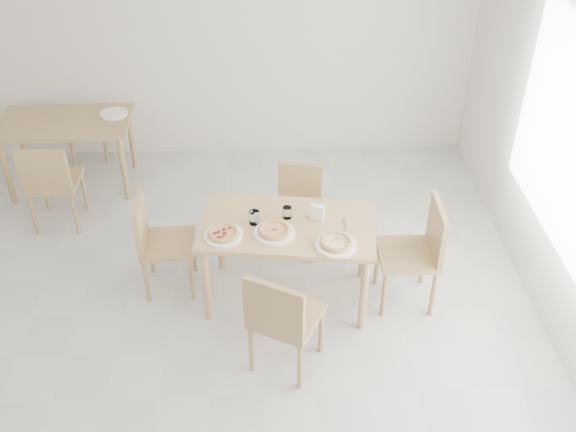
{
  "coord_description": "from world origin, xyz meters",
  "views": [
    {
      "loc": [
        0.82,
        -3.17,
        3.88
      ],
      "look_at": [
        0.97,
        1.05,
        0.83
      ],
      "focal_mm": 42.0,
      "sensor_mm": 36.0,
      "label": 1
    }
  ],
  "objects_px": {
    "pizza_mushroom": "(336,242)",
    "chair_back_n": "(84,114)",
    "second_table": "(66,129)",
    "plate_margherita": "(274,233)",
    "tumbler_b": "(287,212)",
    "plate_mushroom": "(336,245)",
    "chair_west": "(157,238)",
    "pizza_pepperoni": "(223,233)",
    "chair_back_s": "(51,180)",
    "chair_east": "(419,248)",
    "tumbler_a": "(254,217)",
    "chair_north": "(298,202)",
    "chair_south": "(282,317)",
    "pizza_margherita": "(274,230)",
    "plate_pepperoni": "(224,235)",
    "plate_empty": "(114,114)",
    "napkin_holder": "(317,213)",
    "main_table": "(288,234)"
  },
  "relations": [
    {
      "from": "chair_north",
      "to": "pizza_mushroom",
      "type": "bearing_deg",
      "value": -63.76
    },
    {
      "from": "pizza_margherita",
      "to": "chair_west",
      "type": "bearing_deg",
      "value": 163.31
    },
    {
      "from": "chair_west",
      "to": "pizza_pepperoni",
      "type": "distance_m",
      "value": 0.7
    },
    {
      "from": "chair_east",
      "to": "plate_mushroom",
      "type": "relative_size",
      "value": 2.95
    },
    {
      "from": "chair_south",
      "to": "plate_margherita",
      "type": "xyz_separation_m",
      "value": [
        -0.04,
        0.68,
        0.23
      ]
    },
    {
      "from": "pizza_margherita",
      "to": "chair_back_s",
      "type": "height_order",
      "value": "chair_back_s"
    },
    {
      "from": "plate_pepperoni",
      "to": "second_table",
      "type": "height_order",
      "value": "plate_pepperoni"
    },
    {
      "from": "pizza_mushroom",
      "to": "plate_empty",
      "type": "relative_size",
      "value": 1.15
    },
    {
      "from": "chair_north",
      "to": "plate_empty",
      "type": "bearing_deg",
      "value": 159.21
    },
    {
      "from": "chair_north",
      "to": "pizza_margherita",
      "type": "xyz_separation_m",
      "value": [
        -0.22,
        -0.83,
        0.32
      ]
    },
    {
      "from": "chair_north",
      "to": "plate_mushroom",
      "type": "height_order",
      "value": "chair_north"
    },
    {
      "from": "pizza_mushroom",
      "to": "chair_back_s",
      "type": "bearing_deg",
      "value": 151.76
    },
    {
      "from": "plate_mushroom",
      "to": "plate_pepperoni",
      "type": "relative_size",
      "value": 1.06
    },
    {
      "from": "chair_west",
      "to": "pizza_pepperoni",
      "type": "relative_size",
      "value": 3.52
    },
    {
      "from": "pizza_margherita",
      "to": "chair_back_n",
      "type": "height_order",
      "value": "chair_back_n"
    },
    {
      "from": "plate_margherita",
      "to": "chair_back_s",
      "type": "bearing_deg",
      "value": 150.03
    },
    {
      "from": "chair_east",
      "to": "main_table",
      "type": "bearing_deg",
      "value": -93.3
    },
    {
      "from": "second_table",
      "to": "plate_pepperoni",
      "type": "bearing_deg",
      "value": -50.67
    },
    {
      "from": "pizza_mushroom",
      "to": "pizza_pepperoni",
      "type": "relative_size",
      "value": 1.27
    },
    {
      "from": "chair_north",
      "to": "pizza_mushroom",
      "type": "relative_size",
      "value": 2.52
    },
    {
      "from": "pizza_pepperoni",
      "to": "pizza_mushroom",
      "type": "bearing_deg",
      "value": -9.64
    },
    {
      "from": "plate_pepperoni",
      "to": "chair_back_n",
      "type": "bearing_deg",
      "value": 122.35
    },
    {
      "from": "pizza_pepperoni",
      "to": "tumbler_a",
      "type": "distance_m",
      "value": 0.29
    },
    {
      "from": "tumbler_a",
      "to": "chair_back_n",
      "type": "xyz_separation_m",
      "value": [
        -1.88,
        2.44,
        -0.33
      ]
    },
    {
      "from": "main_table",
      "to": "chair_south",
      "type": "distance_m",
      "value": 0.81
    },
    {
      "from": "main_table",
      "to": "tumbler_b",
      "type": "distance_m",
      "value": 0.17
    },
    {
      "from": "chair_west",
      "to": "napkin_holder",
      "type": "relative_size",
      "value": 6.53
    },
    {
      "from": "plate_pepperoni",
      "to": "napkin_holder",
      "type": "height_order",
      "value": "napkin_holder"
    },
    {
      "from": "tumbler_a",
      "to": "plate_empty",
      "type": "bearing_deg",
      "value": 126.9
    },
    {
      "from": "chair_east",
      "to": "plate_pepperoni",
      "type": "xyz_separation_m",
      "value": [
        -1.54,
        -0.07,
        0.22
      ]
    },
    {
      "from": "chair_back_s",
      "to": "chair_east",
      "type": "bearing_deg",
      "value": 161.54
    },
    {
      "from": "chair_west",
      "to": "plate_empty",
      "type": "xyz_separation_m",
      "value": [
        -0.61,
        1.74,
        0.25
      ]
    },
    {
      "from": "napkin_holder",
      "to": "second_table",
      "type": "relative_size",
      "value": 0.1
    },
    {
      "from": "main_table",
      "to": "chair_back_s",
      "type": "relative_size",
      "value": 1.6
    },
    {
      "from": "chair_east",
      "to": "plate_pepperoni",
      "type": "bearing_deg",
      "value": -86.94
    },
    {
      "from": "tumbler_b",
      "to": "plate_mushroom",
      "type": "bearing_deg",
      "value": -46.73
    },
    {
      "from": "plate_pepperoni",
      "to": "second_table",
      "type": "relative_size",
      "value": 0.23
    },
    {
      "from": "plate_mushroom",
      "to": "pizza_pepperoni",
      "type": "height_order",
      "value": "pizza_pepperoni"
    },
    {
      "from": "tumbler_a",
      "to": "chair_back_s",
      "type": "height_order",
      "value": "chair_back_s"
    },
    {
      "from": "plate_mushroom",
      "to": "chair_back_n",
      "type": "relative_size",
      "value": 0.38
    },
    {
      "from": "pizza_mushroom",
      "to": "chair_back_n",
      "type": "height_order",
      "value": "chair_back_n"
    },
    {
      "from": "plate_margherita",
      "to": "plate_mushroom",
      "type": "relative_size",
      "value": 1.01
    },
    {
      "from": "second_table",
      "to": "plate_margherita",
      "type": "bearing_deg",
      "value": -44.37
    },
    {
      "from": "pizza_mushroom",
      "to": "second_table",
      "type": "xyz_separation_m",
      "value": [
        -2.5,
        2.08,
        -0.13
      ]
    },
    {
      "from": "chair_south",
      "to": "pizza_margherita",
      "type": "height_order",
      "value": "chair_south"
    },
    {
      "from": "napkin_holder",
      "to": "chair_back_n",
      "type": "height_order",
      "value": "napkin_holder"
    },
    {
      "from": "chair_south",
      "to": "chair_back_n",
      "type": "distance_m",
      "value": 3.86
    },
    {
      "from": "chair_east",
      "to": "chair_south",
      "type": "bearing_deg",
      "value": -56.52
    },
    {
      "from": "second_table",
      "to": "tumbler_a",
      "type": "bearing_deg",
      "value": -44.4
    },
    {
      "from": "pizza_pepperoni",
      "to": "tumbler_b",
      "type": "xyz_separation_m",
      "value": [
        0.49,
        0.23,
        0.02
      ]
    }
  ]
}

